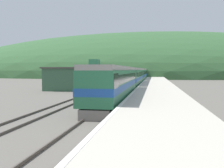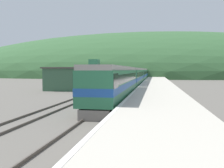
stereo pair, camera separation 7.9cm
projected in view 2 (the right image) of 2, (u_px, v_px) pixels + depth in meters
name	position (u px, v px, depth m)	size (l,w,h in m)	color
track_main	(139.00, 83.00, 69.74)	(1.52, 180.00, 0.16)	#4C443D
track_siding	(122.00, 83.00, 70.52)	(1.52, 180.00, 0.16)	#4C443D
platform	(157.00, 86.00, 49.28)	(5.80, 140.00, 1.06)	#BCB5A5
distant_hills	(148.00, 76.00, 146.07)	(237.74, 106.98, 47.15)	#335B33
station_shed	(69.00, 79.00, 44.53)	(8.25, 4.58, 4.00)	#385B42
express_train_lead_car	(115.00, 83.00, 27.76)	(2.85, 20.88, 4.26)	black
carriage_second	(133.00, 77.00, 50.38)	(2.84, 22.82, 3.90)	black
carriage_third	(140.00, 75.00, 73.72)	(2.84, 22.82, 3.90)	black
carriage_fourth	(144.00, 74.00, 97.06)	(2.84, 22.82, 3.90)	black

